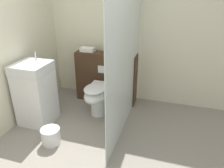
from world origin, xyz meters
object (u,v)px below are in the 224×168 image
(hair_drier, at_px, (116,47))
(waste_bin, at_px, (51,136))
(sink_vanity, at_px, (36,93))
(toilet, at_px, (97,97))

(hair_drier, xyz_separation_m, waste_bin, (-0.52, -1.53, -0.96))
(sink_vanity, relative_size, hair_drier, 6.80)
(sink_vanity, bearing_deg, waste_bin, -42.08)
(hair_drier, bearing_deg, sink_vanity, -133.64)
(hair_drier, bearing_deg, waste_bin, -108.72)
(toilet, relative_size, hair_drier, 3.63)
(sink_vanity, bearing_deg, toilet, 26.62)
(toilet, bearing_deg, hair_drier, 77.04)
(hair_drier, relative_size, waste_bin, 0.62)
(toilet, distance_m, sink_vanity, 1.00)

